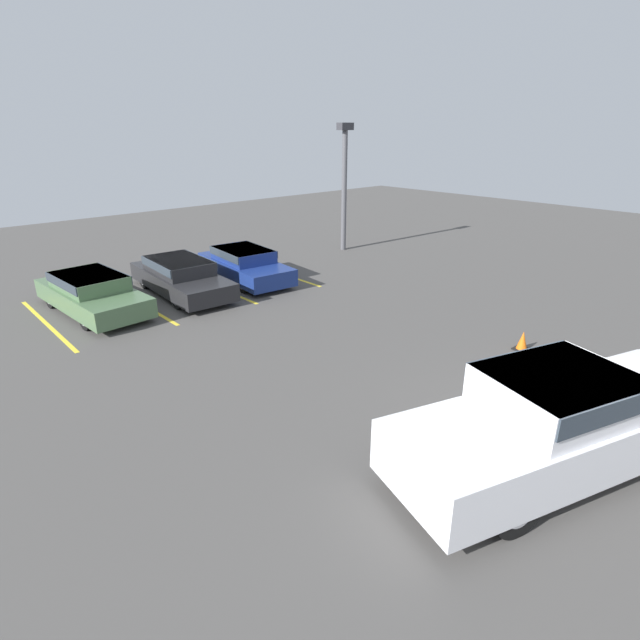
{
  "coord_description": "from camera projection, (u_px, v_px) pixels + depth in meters",
  "views": [
    {
      "loc": [
        -7.77,
        -2.89,
        5.31
      ],
      "look_at": [
        -0.32,
        5.35,
        1.0
      ],
      "focal_mm": 28.0,
      "sensor_mm": 36.0,
      "label": 1
    }
  ],
  "objects": [
    {
      "name": "parked_sedan_c",
      "position": [
        244.0,
        264.0,
        18.28
      ],
      "size": [
        2.15,
        4.51,
        1.18
      ],
      "rotation": [
        0.0,
        0.0,
        -1.67
      ],
      "color": "navy",
      "rests_on": "ground_plane"
    },
    {
      "name": "stall_stripe_c",
      "position": [
        214.0,
        286.0,
        17.82
      ],
      "size": [
        0.12,
        5.26,
        0.01
      ],
      "primitive_type": "cube",
      "color": "yellow",
      "rests_on": "ground_plane"
    },
    {
      "name": "light_post",
      "position": [
        344.0,
        179.0,
        21.99
      ],
      "size": [
        0.7,
        0.36,
        5.48
      ],
      "color": "#515156",
      "rests_on": "ground_plane"
    },
    {
      "name": "traffic_cone",
      "position": [
        522.0,
        341.0,
        12.65
      ],
      "size": [
        0.37,
        0.37,
        0.49
      ],
      "color": "black",
      "rests_on": "ground_plane"
    },
    {
      "name": "ground_plane",
      "position": [
        537.0,
        450.0,
        8.78
      ],
      "size": [
        60.0,
        60.0,
        0.0
      ],
      "primitive_type": "plane",
      "color": "#4C4947"
    },
    {
      "name": "parked_sedan_a",
      "position": [
        92.0,
        292.0,
        15.16
      ],
      "size": [
        2.08,
        4.66,
        1.17
      ],
      "rotation": [
        0.0,
        0.0,
        -1.5
      ],
      "color": "#4C6B47",
      "rests_on": "ground_plane"
    },
    {
      "name": "pickup_truck",
      "position": [
        567.0,
        419.0,
        8.11
      ],
      "size": [
        6.51,
        3.74,
        1.77
      ],
      "rotation": [
        0.0,
        0.0,
        -0.3
      ],
      "color": "silver",
      "rests_on": "ground_plane"
    },
    {
      "name": "stall_stripe_a",
      "position": [
        47.0,
        324.0,
        14.37
      ],
      "size": [
        0.12,
        5.26,
        0.01
      ],
      "primitive_type": "cube",
      "color": "yellow",
      "rests_on": "ground_plane"
    },
    {
      "name": "parked_sedan_b",
      "position": [
        181.0,
        275.0,
        16.84
      ],
      "size": [
        2.02,
        4.87,
        1.18
      ],
      "rotation": [
        0.0,
        0.0,
        -1.63
      ],
      "color": "#232326",
      "rests_on": "ground_plane"
    },
    {
      "name": "stall_stripe_b",
      "position": [
        140.0,
        303.0,
        16.1
      ],
      "size": [
        0.12,
        5.26,
        0.01
      ],
      "primitive_type": "cube",
      "color": "yellow",
      "rests_on": "ground_plane"
    },
    {
      "name": "wheel_stop_curb",
      "position": [
        195.0,
        262.0,
        20.75
      ],
      "size": [
        1.61,
        0.2,
        0.14
      ],
      "primitive_type": "cube",
      "color": "#B7B2A8",
      "rests_on": "ground_plane"
    },
    {
      "name": "stall_stripe_d",
      "position": [
        276.0,
        272.0,
        19.55
      ],
      "size": [
        0.12,
        5.26,
        0.01
      ],
      "primitive_type": "cube",
      "color": "yellow",
      "rests_on": "ground_plane"
    }
  ]
}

